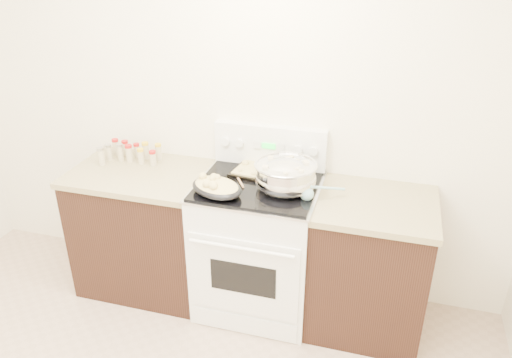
% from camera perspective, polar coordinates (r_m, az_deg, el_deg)
% --- Properties ---
extents(room_shell, '(4.10, 3.60, 2.75)m').
position_cam_1_polar(room_shell, '(1.81, -23.22, 2.70)').
color(room_shell, white).
rests_on(room_shell, ground).
extents(counter_left, '(0.93, 0.67, 0.92)m').
position_cam_1_polar(counter_left, '(3.67, -12.37, -5.55)').
color(counter_left, black).
rests_on(counter_left, ground).
extents(counter_right, '(0.73, 0.67, 0.92)m').
position_cam_1_polar(counter_right, '(3.31, 12.73, -9.50)').
color(counter_right, black).
rests_on(counter_right, ground).
extents(kitchen_range, '(0.78, 0.73, 1.22)m').
position_cam_1_polar(kitchen_range, '(3.37, 0.26, -7.38)').
color(kitchen_range, white).
rests_on(kitchen_range, ground).
extents(mixing_bowl, '(0.45, 0.45, 0.23)m').
position_cam_1_polar(mixing_bowl, '(3.04, 3.39, 0.32)').
color(mixing_bowl, silver).
rests_on(mixing_bowl, kitchen_range).
extents(roasting_pan, '(0.41, 0.36, 0.11)m').
position_cam_1_polar(roasting_pan, '(3.00, -4.56, -0.88)').
color(roasting_pan, black).
rests_on(roasting_pan, kitchen_range).
extents(baking_sheet, '(0.42, 0.32, 0.06)m').
position_cam_1_polar(baking_sheet, '(3.25, 0.75, 0.84)').
color(baking_sheet, black).
rests_on(baking_sheet, kitchen_range).
extents(wooden_spoon, '(0.15, 0.22, 0.04)m').
position_cam_1_polar(wooden_spoon, '(3.14, -3.02, -0.30)').
color(wooden_spoon, tan).
rests_on(wooden_spoon, kitchen_range).
extents(blue_ladle, '(0.25, 0.17, 0.10)m').
position_cam_1_polar(blue_ladle, '(2.97, 6.05, -1.63)').
color(blue_ladle, '#86BCC9').
rests_on(blue_ladle, kitchen_range).
extents(spice_jars, '(0.39, 0.24, 0.13)m').
position_cam_1_polar(spice_jars, '(3.61, -14.25, 2.99)').
color(spice_jars, '#BFB28C').
rests_on(spice_jars, counter_left).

